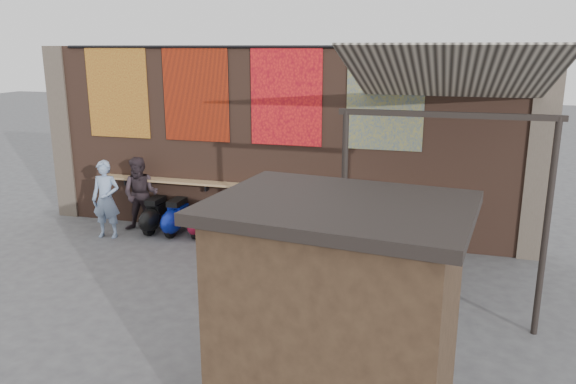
# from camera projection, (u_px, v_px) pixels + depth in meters

# --- Properties ---
(ground) EXTENTS (70.00, 70.00, 0.00)m
(ground) POSITION_uv_depth(u_px,v_px,m) (231.00, 279.00, 9.91)
(ground) COLOR #474749
(ground) RESTS_ON ground
(brick_wall) EXTENTS (10.00, 0.40, 4.00)m
(brick_wall) POSITION_uv_depth(u_px,v_px,m) (275.00, 143.00, 11.92)
(brick_wall) COLOR brown
(brick_wall) RESTS_ON ground
(pier_left) EXTENTS (0.50, 0.50, 4.00)m
(pier_left) POSITION_uv_depth(u_px,v_px,m) (67.00, 133.00, 13.32)
(pier_left) COLOR #4C4238
(pier_left) RESTS_ON ground
(pier_right) EXTENTS (0.50, 0.50, 4.00)m
(pier_right) POSITION_uv_depth(u_px,v_px,m) (540.00, 156.00, 10.52)
(pier_right) COLOR #4C4238
(pier_right) RESTS_ON ground
(eating_counter) EXTENTS (8.00, 0.32, 0.05)m
(eating_counter) POSITION_uv_depth(u_px,v_px,m) (270.00, 188.00, 11.80)
(eating_counter) COLOR #9E7A51
(eating_counter) RESTS_ON brick_wall
(shelf_box) EXTENTS (0.55, 0.29, 0.23)m
(shelf_box) POSITION_uv_depth(u_px,v_px,m) (361.00, 188.00, 11.22)
(shelf_box) COLOR white
(shelf_box) RESTS_ON eating_counter
(tapestry_redgold) EXTENTS (1.50, 0.02, 2.00)m
(tapestry_redgold) POSITION_uv_depth(u_px,v_px,m) (117.00, 92.00, 12.43)
(tapestry_redgold) COLOR maroon
(tapestry_redgold) RESTS_ON brick_wall
(tapestry_sun) EXTENTS (1.50, 0.02, 2.00)m
(tapestry_sun) POSITION_uv_depth(u_px,v_px,m) (196.00, 94.00, 11.92)
(tapestry_sun) COLOR red
(tapestry_sun) RESTS_ON brick_wall
(tapestry_orange) EXTENTS (1.50, 0.02, 2.00)m
(tapestry_orange) POSITION_uv_depth(u_px,v_px,m) (286.00, 96.00, 11.38)
(tapestry_orange) COLOR red
(tapestry_orange) RESTS_ON brick_wall
(tapestry_multi) EXTENTS (1.50, 0.02, 2.00)m
(tapestry_multi) POSITION_uv_depth(u_px,v_px,m) (385.00, 99.00, 10.84)
(tapestry_multi) COLOR navy
(tapestry_multi) RESTS_ON brick_wall
(hang_rail) EXTENTS (9.50, 0.06, 0.06)m
(hang_rail) POSITION_uv_depth(u_px,v_px,m) (271.00, 47.00, 11.21)
(hang_rail) COLOR black
(hang_rail) RESTS_ON brick_wall
(scooter_stool_0) EXTENTS (0.36, 0.80, 0.76)m
(scooter_stool_0) POSITION_uv_depth(u_px,v_px,m) (155.00, 215.00, 12.34)
(scooter_stool_0) COLOR black
(scooter_stool_0) RESTS_ON ground
(scooter_stool_1) EXTENTS (0.36, 0.81, 0.77)m
(scooter_stool_1) POSITION_uv_depth(u_px,v_px,m) (176.00, 217.00, 12.20)
(scooter_stool_1) COLOR #0D1F97
(scooter_stool_1) RESTS_ON ground
(scooter_stool_2) EXTENTS (0.33, 0.74, 0.70)m
(scooter_stool_2) POSITION_uv_depth(u_px,v_px,m) (201.00, 220.00, 12.12)
(scooter_stool_2) COLOR maroon
(scooter_stool_2) RESTS_ON ground
(scooter_stool_3) EXTENTS (0.39, 0.86, 0.81)m
(scooter_stool_3) POSITION_uv_depth(u_px,v_px,m) (226.00, 221.00, 11.86)
(scooter_stool_3) COLOR #A00D0C
(scooter_stool_3) RESTS_ON ground
(scooter_stool_4) EXTENTS (0.33, 0.72, 0.69)m
(scooter_stool_4) POSITION_uv_depth(u_px,v_px,m) (252.00, 226.00, 11.74)
(scooter_stool_4) COLOR #0F4D2D
(scooter_stool_4) RESTS_ON ground
(scooter_stool_5) EXTENTS (0.36, 0.81, 0.77)m
(scooter_stool_5) POSITION_uv_depth(u_px,v_px,m) (274.00, 226.00, 11.63)
(scooter_stool_5) COLOR navy
(scooter_stool_5) RESTS_ON ground
(scooter_stool_6) EXTENTS (0.35, 0.78, 0.74)m
(scooter_stool_6) POSITION_uv_depth(u_px,v_px,m) (300.00, 228.00, 11.52)
(scooter_stool_6) COLOR black
(scooter_stool_6) RESTS_ON ground
(scooter_stool_7) EXTENTS (0.34, 0.77, 0.73)m
(scooter_stool_7) POSITION_uv_depth(u_px,v_px,m) (327.00, 232.00, 11.28)
(scooter_stool_7) COLOR #1A694B
(scooter_stool_7) RESTS_ON ground
(scooter_stool_8) EXTENTS (0.36, 0.81, 0.77)m
(scooter_stool_8) POSITION_uv_depth(u_px,v_px,m) (356.00, 233.00, 11.15)
(scooter_stool_8) COLOR #0C561C
(scooter_stool_8) RESTS_ON ground
(diner_left) EXTENTS (0.66, 0.48, 1.67)m
(diner_left) POSITION_uv_depth(u_px,v_px,m) (106.00, 199.00, 11.91)
(diner_left) COLOR #7F96B9
(diner_left) RESTS_ON ground
(diner_right) EXTENTS (0.91, 0.76, 1.66)m
(diner_right) POSITION_uv_depth(u_px,v_px,m) (141.00, 194.00, 12.34)
(diner_right) COLOR #33282E
(diner_right) RESTS_ON ground
(shopper_navy) EXTENTS (1.12, 0.53, 1.87)m
(shopper_navy) POSITION_uv_depth(u_px,v_px,m) (403.00, 240.00, 9.10)
(shopper_navy) COLOR #161B33
(shopper_navy) RESTS_ON ground
(shopper_grey) EXTENTS (1.21, 0.73, 1.83)m
(shopper_grey) POSITION_uv_depth(u_px,v_px,m) (409.00, 245.00, 8.92)
(shopper_grey) COLOR slate
(shopper_grey) RESTS_ON ground
(shopper_tan) EXTENTS (0.90, 0.82, 1.55)m
(shopper_tan) POSITION_uv_depth(u_px,v_px,m) (303.00, 237.00, 9.75)
(shopper_tan) COLOR #837753
(shopper_tan) RESTS_ON ground
(market_stall) EXTENTS (2.41, 1.92, 2.41)m
(market_stall) POSITION_uv_depth(u_px,v_px,m) (337.00, 326.00, 5.74)
(market_stall) COLOR black
(market_stall) RESTS_ON ground
(stall_roof) EXTENTS (2.70, 2.20, 0.12)m
(stall_roof) POSITION_uv_depth(u_px,v_px,m) (340.00, 207.00, 5.42)
(stall_roof) COLOR black
(stall_roof) RESTS_ON market_stall
(stall_sign) EXTENTS (1.20, 0.18, 0.50)m
(stall_sign) POSITION_uv_depth(u_px,v_px,m) (362.00, 249.00, 6.38)
(stall_sign) COLOR gold
(stall_sign) RESTS_ON market_stall
(stall_shelf) EXTENTS (1.85, 0.32, 0.06)m
(stall_shelf) POSITION_uv_depth(u_px,v_px,m) (359.00, 318.00, 6.60)
(stall_shelf) COLOR #473321
(stall_shelf) RESTS_ON market_stall
(awning_canvas) EXTENTS (3.20, 3.28, 0.97)m
(awning_canvas) POSITION_uv_depth(u_px,v_px,m) (451.00, 75.00, 8.91)
(awning_canvas) COLOR beige
(awning_canvas) RESTS_ON brick_wall
(awning_ledger) EXTENTS (3.30, 0.08, 0.12)m
(awning_ledger) POSITION_uv_depth(u_px,v_px,m) (453.00, 48.00, 10.29)
(awning_ledger) COLOR #33261C
(awning_ledger) RESTS_ON brick_wall
(awning_header) EXTENTS (3.00, 0.08, 0.08)m
(awning_header) POSITION_uv_depth(u_px,v_px,m) (448.00, 115.00, 7.64)
(awning_header) COLOR black
(awning_header) RESTS_ON awning_post_left
(awning_post_left) EXTENTS (0.09, 0.09, 3.10)m
(awning_post_left) POSITION_uv_depth(u_px,v_px,m) (344.00, 214.00, 8.40)
(awning_post_left) COLOR black
(awning_post_left) RESTS_ON ground
(awning_post_right) EXTENTS (0.09, 0.09, 3.10)m
(awning_post_right) POSITION_uv_depth(u_px,v_px,m) (546.00, 231.00, 7.65)
(awning_post_right) COLOR black
(awning_post_right) RESTS_ON ground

